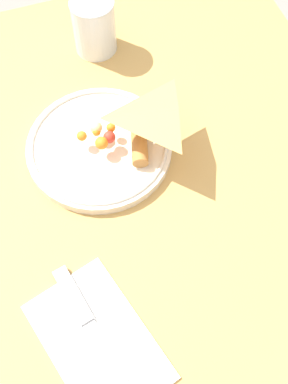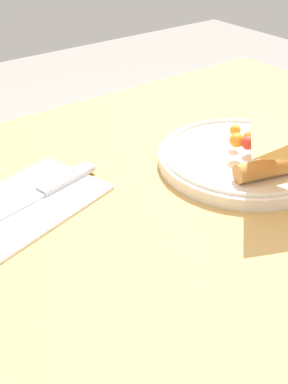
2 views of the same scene
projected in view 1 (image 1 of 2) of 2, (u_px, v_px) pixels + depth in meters
name	position (u px, v px, depth m)	size (l,w,h in m)	color
ground_plane	(146.00, 321.00, 1.38)	(6.00, 6.00, 0.00)	gray
dining_table	(147.00, 234.00, 0.83)	(0.92, 0.73, 0.77)	tan
plate_pizza	(101.00, 145.00, 0.74)	(0.22, 0.22, 0.05)	silver
milk_glass	(94.00, 27.00, 0.81)	(0.07, 0.07, 0.10)	white
napkin_folded	(98.00, 341.00, 0.61)	(0.21, 0.17, 0.00)	white
butter_knife	(93.00, 332.00, 0.61)	(0.22, 0.07, 0.01)	#B2B2B7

